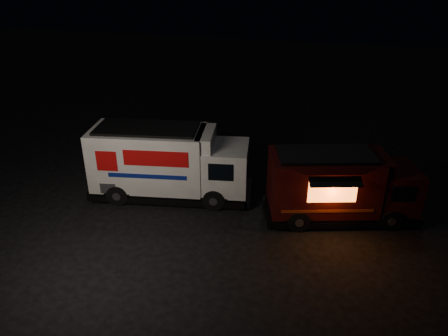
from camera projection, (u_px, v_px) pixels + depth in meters
ground at (176, 227)px, 16.35m from camera, size 80.00×80.00×0.00m
white_truck at (171, 162)px, 17.90m from camera, size 6.98×3.41×3.03m
red_truck at (342, 186)px, 16.45m from camera, size 6.18×3.75×2.70m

